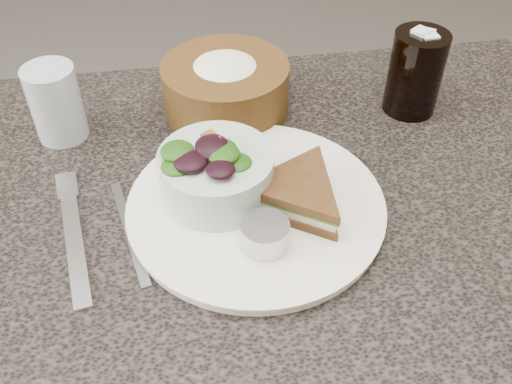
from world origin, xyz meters
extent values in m
cube|color=black|center=(0.00, 0.00, 0.38)|extent=(1.00, 0.70, 0.75)
cylinder|color=white|center=(0.01, 0.01, 0.76)|extent=(0.30, 0.30, 0.01)
cylinder|color=#B1B2B4|center=(0.01, -0.06, 0.78)|extent=(0.06, 0.06, 0.03)
cone|color=#FB5F0D|center=(0.00, 0.07, 0.78)|extent=(0.08, 0.08, 0.03)
cube|color=#ABABAB|center=(-0.20, -0.01, 0.75)|extent=(0.05, 0.19, 0.01)
cube|color=#919498|center=(-0.14, -0.01, 0.75)|extent=(0.05, 0.17, 0.00)
cylinder|color=#ABB6BD|center=(-0.23, 0.19, 0.80)|extent=(0.09, 0.09, 0.10)
camera|label=1|loc=(-0.06, -0.47, 1.23)|focal=40.00mm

